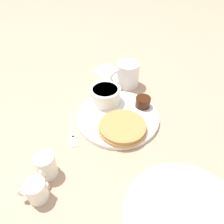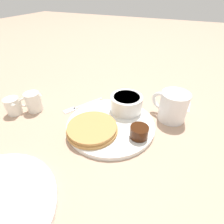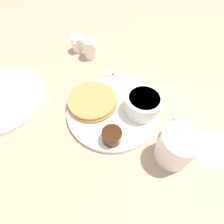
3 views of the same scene
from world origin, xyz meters
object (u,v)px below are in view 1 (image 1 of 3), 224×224
creamer_pitcher_far (36,191)px  fork (72,132)px  creamer_pitcher_near (46,166)px  coffee_mug (127,75)px  plate (118,117)px  bowl (105,95)px

creamer_pitcher_far → fork: 0.20m
creamer_pitcher_near → creamer_pitcher_far: creamer_pitcher_near is taller
coffee_mug → creamer_pitcher_far: 0.49m
plate → coffee_mug: bearing=-54.1°
bowl → creamer_pitcher_near: 0.29m
fork → creamer_pitcher_far: bearing=123.5°
plate → creamer_pitcher_far: 0.31m
coffee_mug → creamer_pitcher_far: size_ratio=1.84×
bowl → coffee_mug: size_ratio=0.89×
bowl → coffee_mug: coffee_mug is taller
fork → coffee_mug: bearing=-77.6°
creamer_pitcher_near → fork: (0.07, -0.12, -0.03)m
bowl → creamer_pitcher_far: size_ratio=1.63×
creamer_pitcher_near → plate: bearing=-84.1°
plate → coffee_mug: size_ratio=2.29×
plate → coffee_mug: (0.11, -0.15, 0.04)m
plate → creamer_pitcher_near: (-0.03, 0.26, 0.03)m
creamer_pitcher_near → creamer_pitcher_far: size_ratio=1.07×
plate → creamer_pitcher_far: size_ratio=4.21×
plate → bowl: (0.08, -0.02, 0.03)m
creamer_pitcher_far → plate: bearing=-78.0°
coffee_mug → fork: size_ratio=0.82×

